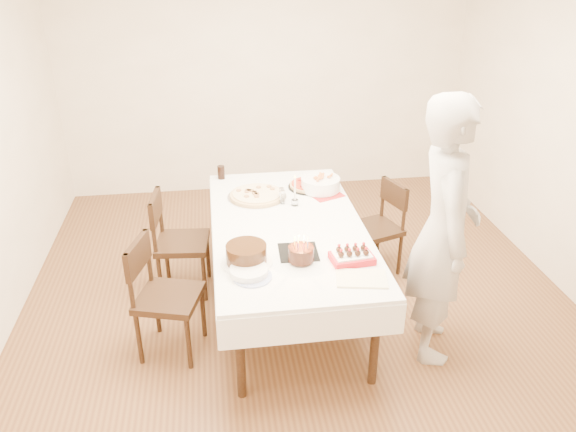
{
  "coord_description": "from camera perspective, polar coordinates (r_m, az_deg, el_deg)",
  "views": [
    {
      "loc": [
        -0.63,
        -3.72,
        2.72
      ],
      "look_at": [
        -0.1,
        0.01,
        0.83
      ],
      "focal_mm": 35.0,
      "sensor_mm": 36.0,
      "label": 1
    }
  ],
  "objects": [
    {
      "name": "pizza_pepperoni",
      "position": [
        4.89,
        2.09,
        3.16
      ],
      "size": [
        0.38,
        0.38,
        0.04
      ],
      "primitive_type": "cylinder",
      "rotation": [
        0.0,
        0.0,
        0.08
      ],
      "color": "red",
      "rests_on": "dining_table"
    },
    {
      "name": "strawberry_box",
      "position": [
        3.8,
        6.53,
        -4.13
      ],
      "size": [
        0.3,
        0.22,
        0.07
      ],
      "primitive_type": null,
      "rotation": [
        0.0,
        0.0,
        0.11
      ],
      "color": "red",
      "rests_on": "dining_table"
    },
    {
      "name": "dining_table",
      "position": [
        4.44,
        0.0,
        -5.22
      ],
      "size": [
        1.69,
        2.37,
        0.75
      ],
      "primitive_type": "cube",
      "rotation": [
        0.0,
        0.0,
        -0.28
      ],
      "color": "white",
      "rests_on": "floor"
    },
    {
      "name": "shaker_pair",
      "position": [
        4.57,
        -0.58,
        1.95
      ],
      "size": [
        0.12,
        0.12,
        0.12
      ],
      "primitive_type": null,
      "rotation": [
        0.0,
        0.0,
        -0.26
      ],
      "color": "white",
      "rests_on": "dining_table"
    },
    {
      "name": "wall_front",
      "position": [
        1.94,
        14.38,
        -19.28
      ],
      "size": [
        4.5,
        0.04,
        2.7
      ],
      "primitive_type": "cube",
      "color": "white",
      "rests_on": "floor"
    },
    {
      "name": "floor",
      "position": [
        4.65,
        1.27,
        -9.14
      ],
      "size": [
        5.0,
        5.0,
        0.0
      ],
      "primitive_type": "plane",
      "color": "#57331E",
      "rests_on": "ground"
    },
    {
      "name": "cola_glass",
      "position": [
        5.09,
        -6.81,
        4.42
      ],
      "size": [
        0.08,
        0.08,
        0.12
      ],
      "primitive_type": "cylinder",
      "rotation": [
        0.0,
        0.0,
        0.21
      ],
      "color": "black",
      "rests_on": "dining_table"
    },
    {
      "name": "birthday_cake",
      "position": [
        3.75,
        1.34,
        -3.41
      ],
      "size": [
        0.18,
        0.18,
        0.16
      ],
      "primitive_type": "cylinder",
      "rotation": [
        0.0,
        0.0,
        -0.02
      ],
      "color": "#3B1A10",
      "rests_on": "dining_table"
    },
    {
      "name": "chair_left_savory",
      "position": [
        4.71,
        -10.67,
        -2.71
      ],
      "size": [
        0.5,
        0.5,
        0.89
      ],
      "primitive_type": null,
      "rotation": [
        0.0,
        0.0,
        3.04
      ],
      "color": "#311F10",
      "rests_on": "floor"
    },
    {
      "name": "box_lid",
      "position": [
        3.64,
        7.48,
        -6.4
      ],
      "size": [
        0.36,
        0.27,
        0.03
      ],
      "primitive_type": "cube",
      "rotation": [
        0.0,
        0.0,
        -0.19
      ],
      "color": "beige",
      "rests_on": "dining_table"
    },
    {
      "name": "cake_board",
      "position": [
        3.9,
        1.05,
        -3.71
      ],
      "size": [
        0.28,
        0.28,
        0.01
      ],
      "primitive_type": "cube",
      "rotation": [
        0.0,
        0.0,
        -0.04
      ],
      "color": "black",
      "rests_on": "dining_table"
    },
    {
      "name": "plate_stack",
      "position": [
        3.65,
        -3.99,
        -5.63
      ],
      "size": [
        0.32,
        0.32,
        0.05
      ],
      "primitive_type": "cylinder",
      "rotation": [
        0.0,
        0.0,
        0.36
      ],
      "color": "white",
      "rests_on": "dining_table"
    },
    {
      "name": "taper_candle",
      "position": [
        4.51,
        0.7,
        2.65
      ],
      "size": [
        0.07,
        0.07,
        0.27
      ],
      "primitive_type": "cylinder",
      "rotation": [
        0.0,
        0.0,
        0.23
      ],
      "color": "white",
      "rests_on": "dining_table"
    },
    {
      "name": "layer_cake",
      "position": [
        3.75,
        -4.25,
        -3.9
      ],
      "size": [
        0.46,
        0.46,
        0.14
      ],
      "primitive_type": "cylinder",
      "rotation": [
        0.0,
        0.0,
        -0.4
      ],
      "color": "#321B0C",
      "rests_on": "dining_table"
    },
    {
      "name": "china_plate",
      "position": [
        3.63,
        -3.64,
        -6.19
      ],
      "size": [
        0.28,
        0.28,
        0.01
      ],
      "primitive_type": "cylinder",
      "rotation": [
        0.0,
        0.0,
        -0.1
      ],
      "color": "white",
      "rests_on": "dining_table"
    },
    {
      "name": "chair_left_dessert",
      "position": [
        4.05,
        -12.0,
        -8.15
      ],
      "size": [
        0.57,
        0.57,
        0.89
      ],
      "primitive_type": null,
      "rotation": [
        0.0,
        0.0,
        2.86
      ],
      "color": "#311F10",
      "rests_on": "floor"
    },
    {
      "name": "wall_back",
      "position": [
        6.4,
        -2.32,
        14.26
      ],
      "size": [
        4.5,
        0.04,
        2.7
      ],
      "primitive_type": "cube",
      "color": "white",
      "rests_on": "floor"
    },
    {
      "name": "person",
      "position": [
        3.89,
        15.51,
        -1.54
      ],
      "size": [
        0.6,
        0.77,
        1.89
      ],
      "primitive_type": "imported",
      "rotation": [
        0.0,
        0.0,
        1.34
      ],
      "color": "beige",
      "rests_on": "floor"
    },
    {
      "name": "pasta_bowl",
      "position": [
        4.82,
        3.32,
        3.28
      ],
      "size": [
        0.41,
        0.41,
        0.11
      ],
      "primitive_type": "cylinder",
      "rotation": [
        0.0,
        0.0,
        -0.25
      ],
      "color": "white",
      "rests_on": "dining_table"
    },
    {
      "name": "pizza_white",
      "position": [
        4.7,
        -3.17,
        2.13
      ],
      "size": [
        0.64,
        0.64,
        0.04
      ],
      "primitive_type": "cylinder",
      "rotation": [
        0.0,
        0.0,
        0.36
      ],
      "color": "beige",
      "rests_on": "dining_table"
    },
    {
      "name": "chair_right_savory",
      "position": [
        4.97,
        8.83,
        -1.31
      ],
      "size": [
        0.54,
        0.54,
        0.83
      ],
      "primitive_type": null,
      "rotation": [
        0.0,
        0.0,
        0.33
      ],
      "color": "#311F10",
      "rests_on": "floor"
    },
    {
      "name": "red_placemat",
      "position": [
        4.78,
        3.75,
        2.25
      ],
      "size": [
        0.34,
        0.34,
        0.01
      ],
      "primitive_type": "cube",
      "rotation": [
        0.0,
        0.0,
        0.38
      ],
      "color": "#B21E1E",
      "rests_on": "dining_table"
    }
  ]
}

